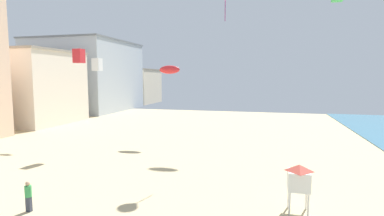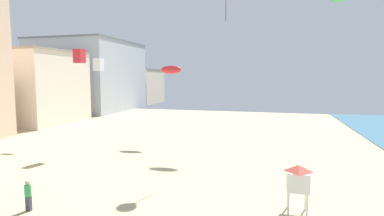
{
  "view_description": "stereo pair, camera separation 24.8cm",
  "coord_description": "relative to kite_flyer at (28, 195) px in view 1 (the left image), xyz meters",
  "views": [
    {
      "loc": [
        9.79,
        -1.52,
        7.02
      ],
      "look_at": [
        4.53,
        18.64,
        4.88
      ],
      "focal_mm": 27.91,
      "sensor_mm": 36.0,
      "label": 1
    },
    {
      "loc": [
        10.03,
        -1.45,
        7.02
      ],
      "look_at": [
        4.53,
        18.64,
        4.88
      ],
      "focal_mm": 27.91,
      "sensor_mm": 36.0,
      "label": 2
    }
  ],
  "objects": [
    {
      "name": "kite_white_box",
      "position": [
        -3.91,
        13.08,
        7.33
      ],
      "size": [
        0.75,
        0.75,
        1.17
      ],
      "color": "white"
    },
    {
      "name": "boardwalk_hotel_far",
      "position": [
        -26.27,
        44.63,
        6.43
      ],
      "size": [
        17.72,
        19.87,
        14.69
      ],
      "color": "#ADB7C1",
      "rests_on": "ground"
    },
    {
      "name": "boardwalk_hotel_distant",
      "position": [
        -26.27,
        63.19,
        3.74
      ],
      "size": [
        16.11,
        12.82,
        9.3
      ],
      "color": "beige",
      "rests_on": "ground"
    },
    {
      "name": "kite_red_box",
      "position": [
        -0.48,
        5.44,
        7.55
      ],
      "size": [
        0.6,
        0.6,
        0.94
      ],
      "color": "red"
    },
    {
      "name": "kite_flyer",
      "position": [
        0.0,
        0.0,
        0.0
      ],
      "size": [
        0.34,
        0.34,
        1.64
      ],
      "rotation": [
        0.0,
        0.0,
        2.47
      ],
      "color": "#383D4C",
      "rests_on": "ground"
    },
    {
      "name": "boardwalk_hotel_mid",
      "position": [
        -26.27,
        25.8,
        4.64
      ],
      "size": [
        17.76,
        12.28,
        11.11
      ],
      "color": "silver",
      "rests_on": "ground"
    },
    {
      "name": "lifeguard_stand",
      "position": [
        13.67,
        3.51,
        0.92
      ],
      "size": [
        1.1,
        1.1,
        2.55
      ],
      "rotation": [
        0.0,
        0.0,
        -0.27
      ],
      "color": "white",
      "rests_on": "ground"
    },
    {
      "name": "kite_red_parafoil",
      "position": [
        1.39,
        18.89,
        6.96
      ],
      "size": [
        2.33,
        0.65,
        0.91
      ],
      "color": "red"
    }
  ]
}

